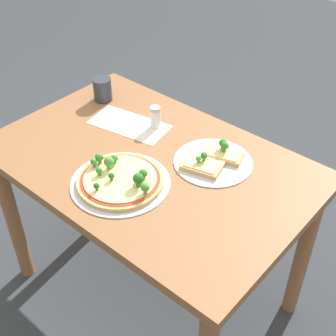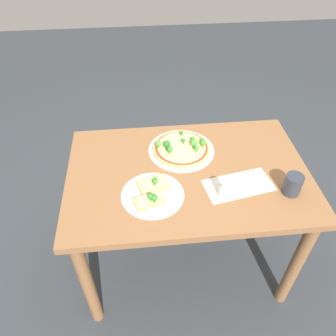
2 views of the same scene
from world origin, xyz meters
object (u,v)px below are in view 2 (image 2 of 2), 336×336
(dining_table, at_px, (187,188))
(drinking_cup, at_px, (293,184))
(pizza_tray_whole, at_px, (181,148))
(condiment_shaker, at_px, (223,189))
(pizza_tray_slice, at_px, (152,193))

(dining_table, xyz_separation_m, drinking_cup, (0.43, -0.18, 0.16))
(dining_table, relative_size, pizza_tray_whole, 3.41)
(drinking_cup, bearing_deg, dining_table, 157.47)
(dining_table, bearing_deg, condiment_shaker, -53.45)
(pizza_tray_slice, relative_size, drinking_cup, 2.87)
(dining_table, distance_m, pizza_tray_whole, 0.20)
(pizza_tray_whole, bearing_deg, pizza_tray_slice, -120.07)
(pizza_tray_whole, distance_m, drinking_cup, 0.55)
(dining_table, height_order, pizza_tray_whole, pizza_tray_whole)
(dining_table, relative_size, drinking_cup, 11.75)
(pizza_tray_whole, bearing_deg, dining_table, -85.70)
(dining_table, bearing_deg, drinking_cup, -22.53)
(pizza_tray_slice, distance_m, condiment_shaker, 0.31)
(condiment_shaker, bearing_deg, dining_table, 126.55)
(dining_table, relative_size, condiment_shaker, 12.82)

